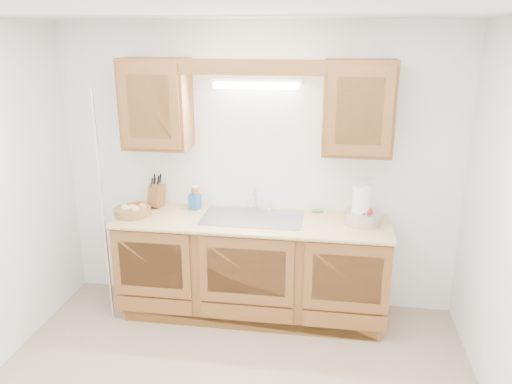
% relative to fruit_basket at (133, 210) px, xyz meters
% --- Properties ---
extents(room, '(3.52, 3.50, 2.50)m').
position_rel_fruit_basket_xyz_m(room, '(1.03, -1.14, 0.31)').
color(room, tan).
rests_on(room, ground).
extents(base_cabinets, '(2.20, 0.60, 0.86)m').
position_rel_fruit_basket_xyz_m(base_cabinets, '(1.03, 0.06, -0.50)').
color(base_cabinets, brown).
rests_on(base_cabinets, ground).
extents(countertop, '(2.30, 0.63, 0.04)m').
position_rel_fruit_basket_xyz_m(countertop, '(1.03, 0.05, -0.06)').
color(countertop, '#DDBE74').
rests_on(countertop, base_cabinets).
extents(upper_cabinet_left, '(0.55, 0.33, 0.75)m').
position_rel_fruit_basket_xyz_m(upper_cabinet_left, '(0.20, 0.20, 0.88)').
color(upper_cabinet_left, brown).
rests_on(upper_cabinet_left, room).
extents(upper_cabinet_right, '(0.55, 0.33, 0.75)m').
position_rel_fruit_basket_xyz_m(upper_cabinet_right, '(1.86, 0.20, 0.88)').
color(upper_cabinet_right, brown).
rests_on(upper_cabinet_right, room).
extents(valance, '(2.20, 0.05, 0.12)m').
position_rel_fruit_basket_xyz_m(valance, '(1.03, 0.05, 1.20)').
color(valance, brown).
rests_on(valance, room).
extents(fluorescent_fixture, '(0.76, 0.08, 0.08)m').
position_rel_fruit_basket_xyz_m(fluorescent_fixture, '(1.03, 0.28, 1.05)').
color(fluorescent_fixture, white).
rests_on(fluorescent_fixture, room).
extents(sink, '(0.84, 0.46, 0.36)m').
position_rel_fruit_basket_xyz_m(sink, '(1.03, 0.07, -0.11)').
color(sink, '#9E9EA3').
rests_on(sink, countertop).
extents(wire_shelf_pole, '(0.03, 0.03, 2.00)m').
position_rel_fruit_basket_xyz_m(wire_shelf_pole, '(-0.17, -0.20, 0.06)').
color(wire_shelf_pole, silver).
rests_on(wire_shelf_pole, ground).
extents(outlet_plate, '(0.08, 0.01, 0.12)m').
position_rel_fruit_basket_xyz_m(outlet_plate, '(1.98, 0.35, 0.21)').
color(outlet_plate, white).
rests_on(outlet_plate, room).
extents(fruit_basket, '(0.40, 0.40, 0.10)m').
position_rel_fruit_basket_xyz_m(fruit_basket, '(0.00, 0.00, 0.00)').
color(fruit_basket, '#A67043').
rests_on(fruit_basket, countertop).
extents(knife_block, '(0.14, 0.19, 0.30)m').
position_rel_fruit_basket_xyz_m(knife_block, '(0.13, 0.24, 0.07)').
color(knife_block, brown).
rests_on(knife_block, countertop).
extents(orange_canister, '(0.08, 0.08, 0.21)m').
position_rel_fruit_basket_xyz_m(orange_canister, '(0.49, 0.25, 0.06)').
color(orange_canister, orange).
rests_on(orange_canister, countertop).
extents(soap_bottle, '(0.11, 0.11, 0.19)m').
position_rel_fruit_basket_xyz_m(soap_bottle, '(0.49, 0.22, 0.05)').
color(soap_bottle, '#2266AC').
rests_on(soap_bottle, countertop).
extents(sponge, '(0.10, 0.07, 0.02)m').
position_rel_fruit_basket_xyz_m(sponge, '(1.57, 0.30, -0.04)').
color(sponge, '#CC333F').
rests_on(sponge, countertop).
extents(paper_towel, '(0.18, 0.18, 0.38)m').
position_rel_fruit_basket_xyz_m(paper_towel, '(1.93, 0.07, 0.12)').
color(paper_towel, silver).
rests_on(paper_towel, countertop).
extents(apple_bowl, '(0.37, 0.37, 0.15)m').
position_rel_fruit_basket_xyz_m(apple_bowl, '(1.94, 0.07, 0.02)').
color(apple_bowl, silver).
rests_on(apple_bowl, countertop).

